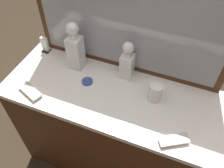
% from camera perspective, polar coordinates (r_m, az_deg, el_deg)
% --- Properties ---
extents(ground_plane, '(6.00, 6.00, 0.00)m').
position_cam_1_polar(ground_plane, '(2.08, 0.00, -17.18)').
color(ground_plane, '#2D2319').
extents(dresser, '(1.30, 0.51, 0.84)m').
position_cam_1_polar(dresser, '(1.71, 0.00, -11.25)').
color(dresser, '#472816').
rests_on(dresser, ground_plane).
extents(dresser_mirror, '(1.14, 0.03, 0.77)m').
position_cam_1_polar(dresser_mirror, '(1.28, 4.07, 16.66)').
color(dresser_mirror, '#472816').
rests_on(dresser_mirror, dresser).
extents(crystal_decanter_far_left, '(0.07, 0.07, 0.25)m').
position_cam_1_polar(crystal_decanter_far_left, '(1.40, 3.67, 4.93)').
color(crystal_decanter_far_left, white).
rests_on(crystal_decanter_far_left, dresser).
extents(crystal_decanter_rear, '(0.08, 0.08, 0.32)m').
position_cam_1_polar(crystal_decanter_rear, '(1.46, -8.82, 8.07)').
color(crystal_decanter_rear, white).
rests_on(crystal_decanter_rear, dresser).
extents(crystal_tumbler_left, '(0.07, 0.07, 0.11)m').
position_cam_1_polar(crystal_tumbler_left, '(1.33, 10.31, -2.15)').
color(crystal_tumbler_left, white).
rests_on(crystal_tumbler_left, dresser).
extents(silver_brush_front, '(0.17, 0.12, 0.02)m').
position_cam_1_polar(silver_brush_front, '(1.44, -19.08, -1.72)').
color(silver_brush_front, '#B7A88C').
rests_on(silver_brush_front, dresser).
extents(silver_brush_center, '(0.16, 0.13, 0.02)m').
position_cam_1_polar(silver_brush_center, '(1.22, 14.65, -13.01)').
color(silver_brush_center, '#B7A88C').
rests_on(silver_brush_center, dresser).
extents(porcelain_dish, '(0.07, 0.07, 0.01)m').
position_cam_1_polar(porcelain_dish, '(1.43, -5.99, 0.63)').
color(porcelain_dish, '#33478C').
rests_on(porcelain_dish, dresser).
extents(napkin_holder, '(0.05, 0.05, 0.11)m').
position_cam_1_polar(napkin_holder, '(1.67, -15.81, 8.89)').
color(napkin_holder, black).
rests_on(napkin_holder, dresser).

